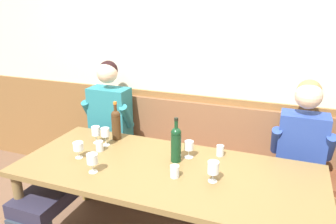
{
  "coord_description": "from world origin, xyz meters",
  "views": [
    {
      "loc": [
        0.74,
        -1.79,
        1.83
      ],
      "look_at": [
        -0.12,
        0.44,
        1.02
      ],
      "focal_mm": 34.74,
      "sensor_mm": 36.0,
      "label": 1
    }
  ],
  "objects_px": {
    "person_left_seat": "(300,182)",
    "wine_glass_mid_left": "(92,160)",
    "wall_bench": "(194,175)",
    "wine_glass_center_front": "(213,169)",
    "wine_glass_mid_right": "(189,146)",
    "water_tumbler_center": "(175,171)",
    "water_tumbler_right": "(220,151)",
    "wine_bottle_amber_mid": "(176,143)",
    "wine_glass_center_rear": "(78,147)",
    "dining_table": "(166,177)",
    "person_center_left_seat": "(90,144)",
    "water_tumbler_left": "(100,146)",
    "wine_glass_by_bottle": "(96,131)",
    "wine_glass_near_bucket": "(105,133)",
    "wine_bottle_green_tall": "(116,124)"
  },
  "relations": [
    {
      "from": "person_left_seat",
      "to": "wine_glass_mid_left",
      "type": "bearing_deg",
      "value": -157.32
    },
    {
      "from": "wall_bench",
      "to": "wine_glass_center_front",
      "type": "xyz_separation_m",
      "value": [
        0.34,
        -0.78,
        0.53
      ]
    },
    {
      "from": "wine_glass_mid_right",
      "to": "water_tumbler_center",
      "type": "xyz_separation_m",
      "value": [
        -0.0,
        -0.31,
        -0.05
      ]
    },
    {
      "from": "wine_glass_center_front",
      "to": "water_tumbler_right",
      "type": "relative_size",
      "value": 1.73
    },
    {
      "from": "wine_glass_mid_left",
      "to": "water_tumbler_right",
      "type": "distance_m",
      "value": 0.95
    },
    {
      "from": "wine_bottle_amber_mid",
      "to": "wine_glass_center_rear",
      "type": "height_order",
      "value": "wine_bottle_amber_mid"
    },
    {
      "from": "wine_glass_center_rear",
      "to": "water_tumbler_right",
      "type": "height_order",
      "value": "wine_glass_center_rear"
    },
    {
      "from": "wall_bench",
      "to": "dining_table",
      "type": "xyz_separation_m",
      "value": [
        0.0,
        -0.72,
        0.37
      ]
    },
    {
      "from": "person_center_left_seat",
      "to": "water_tumbler_left",
      "type": "bearing_deg",
      "value": -43.22
    },
    {
      "from": "water_tumbler_right",
      "to": "wine_glass_by_bottle",
      "type": "bearing_deg",
      "value": -172.51
    },
    {
      "from": "wine_glass_center_front",
      "to": "water_tumbler_left",
      "type": "bearing_deg",
      "value": 171.85
    },
    {
      "from": "person_center_left_seat",
      "to": "water_tumbler_right",
      "type": "distance_m",
      "value": 1.18
    },
    {
      "from": "wine_glass_mid_right",
      "to": "wine_glass_near_bucket",
      "type": "bearing_deg",
      "value": -177.17
    },
    {
      "from": "wine_bottle_green_tall",
      "to": "wine_glass_center_rear",
      "type": "relative_size",
      "value": 2.67
    },
    {
      "from": "person_center_left_seat",
      "to": "wine_bottle_green_tall",
      "type": "height_order",
      "value": "person_center_left_seat"
    },
    {
      "from": "wine_bottle_green_tall",
      "to": "water_tumbler_left",
      "type": "xyz_separation_m",
      "value": [
        -0.01,
        -0.25,
        -0.1
      ]
    },
    {
      "from": "wine_glass_near_bucket",
      "to": "water_tumbler_right",
      "type": "height_order",
      "value": "wine_glass_near_bucket"
    },
    {
      "from": "wine_glass_mid_right",
      "to": "water_tumbler_left",
      "type": "bearing_deg",
      "value": -168.36
    },
    {
      "from": "wine_glass_center_front",
      "to": "water_tumbler_right",
      "type": "height_order",
      "value": "wine_glass_center_front"
    },
    {
      "from": "water_tumbler_center",
      "to": "water_tumbler_right",
      "type": "distance_m",
      "value": 0.47
    },
    {
      "from": "wall_bench",
      "to": "wine_bottle_green_tall",
      "type": "xyz_separation_m",
      "value": [
        -0.58,
        -0.39,
        0.58
      ]
    },
    {
      "from": "wine_glass_near_bucket",
      "to": "water_tumbler_right",
      "type": "distance_m",
      "value": 0.92
    },
    {
      "from": "person_left_seat",
      "to": "water_tumbler_right",
      "type": "height_order",
      "value": "person_left_seat"
    },
    {
      "from": "person_center_left_seat",
      "to": "person_left_seat",
      "type": "relative_size",
      "value": 1.0
    },
    {
      "from": "wine_glass_mid_left",
      "to": "water_tumbler_left",
      "type": "xyz_separation_m",
      "value": [
        -0.14,
        0.31,
        -0.05
      ]
    },
    {
      "from": "dining_table",
      "to": "wine_glass_center_front",
      "type": "relative_size",
      "value": 15.04
    },
    {
      "from": "dining_table",
      "to": "person_left_seat",
      "type": "distance_m",
      "value": 0.95
    },
    {
      "from": "water_tumbler_right",
      "to": "water_tumbler_center",
      "type": "bearing_deg",
      "value": -116.76
    },
    {
      "from": "wine_glass_mid_right",
      "to": "water_tumbler_right",
      "type": "xyz_separation_m",
      "value": [
        0.21,
        0.11,
        -0.05
      ]
    },
    {
      "from": "wine_glass_mid_right",
      "to": "water_tumbler_right",
      "type": "relative_size",
      "value": 1.59
    },
    {
      "from": "person_center_left_seat",
      "to": "wine_glass_by_bottle",
      "type": "height_order",
      "value": "person_center_left_seat"
    },
    {
      "from": "wine_glass_center_rear",
      "to": "water_tumbler_left",
      "type": "height_order",
      "value": "wine_glass_center_rear"
    },
    {
      "from": "wine_glass_by_bottle",
      "to": "dining_table",
      "type": "bearing_deg",
      "value": -16.01
    },
    {
      "from": "wine_glass_center_front",
      "to": "water_tumbler_center",
      "type": "relative_size",
      "value": 1.7
    },
    {
      "from": "wine_glass_center_front",
      "to": "water_tumbler_center",
      "type": "distance_m",
      "value": 0.26
    },
    {
      "from": "wine_glass_mid_right",
      "to": "wine_glass_mid_left",
      "type": "bearing_deg",
      "value": -140.49
    },
    {
      "from": "person_left_seat",
      "to": "wine_glass_center_front",
      "type": "relative_size",
      "value": 9.46
    },
    {
      "from": "wine_glass_near_bucket",
      "to": "water_tumbler_center",
      "type": "height_order",
      "value": "wine_glass_near_bucket"
    },
    {
      "from": "dining_table",
      "to": "wine_glass_center_front",
      "type": "distance_m",
      "value": 0.39
    },
    {
      "from": "wine_bottle_amber_mid",
      "to": "water_tumbler_right",
      "type": "distance_m",
      "value": 0.36
    },
    {
      "from": "person_left_seat",
      "to": "water_tumbler_center",
      "type": "bearing_deg",
      "value": -152.1
    },
    {
      "from": "wine_bottle_amber_mid",
      "to": "water_tumbler_right",
      "type": "xyz_separation_m",
      "value": [
        0.28,
        0.2,
        -0.1
      ]
    },
    {
      "from": "dining_table",
      "to": "water_tumbler_center",
      "type": "xyz_separation_m",
      "value": [
        0.09,
        -0.09,
        0.11
      ]
    },
    {
      "from": "wine_glass_near_bucket",
      "to": "wall_bench",
      "type": "bearing_deg",
      "value": 41.86
    },
    {
      "from": "wine_glass_center_rear",
      "to": "water_tumbler_right",
      "type": "xyz_separation_m",
      "value": [
        0.98,
        0.41,
        -0.05
      ]
    },
    {
      "from": "water_tumbler_left",
      "to": "person_left_seat",
      "type": "bearing_deg",
      "value": 9.62
    },
    {
      "from": "wine_bottle_amber_mid",
      "to": "wine_glass_near_bucket",
      "type": "height_order",
      "value": "wine_bottle_amber_mid"
    },
    {
      "from": "wine_glass_mid_left",
      "to": "water_tumbler_right",
      "type": "xyz_separation_m",
      "value": [
        0.76,
        0.56,
        -0.05
      ]
    },
    {
      "from": "wine_glass_mid_right",
      "to": "wine_glass_mid_left",
      "type": "xyz_separation_m",
      "value": [
        -0.55,
        -0.45,
        0.01
      ]
    },
    {
      "from": "wine_bottle_green_tall",
      "to": "wine_glass_by_bottle",
      "type": "height_order",
      "value": "wine_bottle_green_tall"
    }
  ]
}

